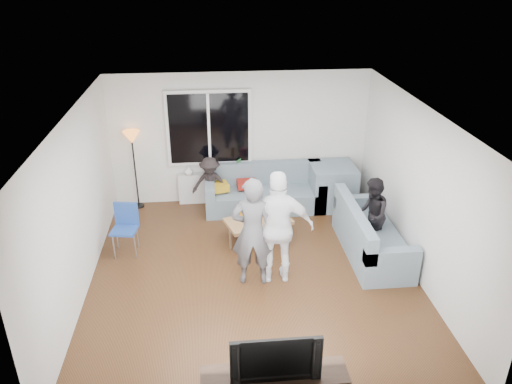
{
  "coord_description": "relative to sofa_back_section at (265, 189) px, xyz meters",
  "views": [
    {
      "loc": [
        -0.59,
        -6.51,
        4.52
      ],
      "look_at": [
        0.1,
        0.6,
        1.15
      ],
      "focal_mm": 35.18,
      "sensor_mm": 36.0,
      "label": 1
    }
  ],
  "objects": [
    {
      "name": "bottle_c",
      "position": [
        -0.18,
        -1.08,
        0.07
      ],
      "size": [
        0.07,
        0.07,
        0.19
      ],
      "primitive_type": "cylinder",
      "color": "black",
      "rests_on": "coffee_table"
    },
    {
      "name": "radiator",
      "position": [
        -1.03,
        0.38,
        -0.11
      ],
      "size": [
        1.3,
        0.12,
        0.62
      ],
      "primitive_type": "cube",
      "color": "silver",
      "rests_on": "floor"
    },
    {
      "name": "cushion_yellow",
      "position": [
        -0.9,
        -0.02,
        0.09
      ],
      "size": [
        0.45,
        0.4,
        0.14
      ],
      "primitive_type": "cube",
      "rotation": [
        0.0,
        0.0,
        0.24
      ],
      "color": "gold",
      "rests_on": "sofa_back_section"
    },
    {
      "name": "cushion_red",
      "position": [
        -0.35,
        0.06,
        0.09
      ],
      "size": [
        0.37,
        0.32,
        0.13
      ],
      "primitive_type": "cube",
      "rotation": [
        0.0,
        0.0,
        0.04
      ],
      "color": "maroon",
      "rests_on": "sofa_back_section"
    },
    {
      "name": "wall_right",
      "position": [
        2.09,
        -2.27,
        0.88
      ],
      "size": [
        0.04,
        5.5,
        2.6
      ],
      "primitive_type": "cube",
      "color": "silver",
      "rests_on": "ground"
    },
    {
      "name": "player_right",
      "position": [
        -0.07,
        -2.39,
        0.47
      ],
      "size": [
        1.06,
        0.47,
        1.79
      ],
      "primitive_type": "imported",
      "rotation": [
        0.0,
        0.0,
        3.11
      ],
      "color": "white",
      "rests_on": "floor"
    },
    {
      "name": "coffee_table",
      "position": [
        -0.25,
        -1.21,
        -0.22
      ],
      "size": [
        1.23,
        0.91,
        0.4
      ],
      "primitive_type": "cube",
      "rotation": [
        0.0,
        0.0,
        0.31
      ],
      "color": "#A57750",
      "rests_on": "floor"
    },
    {
      "name": "sofa_right_section",
      "position": [
        1.59,
        -1.82,
        0.0
      ],
      "size": [
        2.0,
        0.85,
        0.85
      ],
      "primitive_type": null,
      "rotation": [
        0.0,
        0.0,
        1.57
      ],
      "color": "slate",
      "rests_on": "floor"
    },
    {
      "name": "sofa_back_section",
      "position": [
        0.0,
        0.0,
        0.0
      ],
      "size": [
        2.3,
        0.85,
        0.85
      ],
      "primitive_type": null,
      "color": "slate",
      "rests_on": "floor"
    },
    {
      "name": "television",
      "position": [
        -0.43,
        -4.77,
        0.29
      ],
      "size": [
        0.97,
        0.13,
        0.56
      ],
      "primitive_type": "imported",
      "color": "black",
      "rests_on": "tv_console"
    },
    {
      "name": "side_chair",
      "position": [
        -2.48,
        -1.42,
        0.01
      ],
      "size": [
        0.46,
        0.46,
        0.86
      ],
      "primitive_type": null,
      "rotation": [
        0.0,
        0.0,
        -0.16
      ],
      "color": "#224596",
      "rests_on": "floor"
    },
    {
      "name": "floor_lamp",
      "position": [
        -2.48,
        0.31,
        0.36
      ],
      "size": [
        0.32,
        0.32,
        1.56
      ],
      "primitive_type": null,
      "color": "orange",
      "rests_on": "floor"
    },
    {
      "name": "wall_back",
      "position": [
        -0.43,
        0.5,
        0.88
      ],
      "size": [
        5.0,
        0.04,
        2.6
      ],
      "primitive_type": "cube",
      "color": "silver",
      "rests_on": "ground"
    },
    {
      "name": "wall_left",
      "position": [
        -2.95,
        -2.27,
        0.88
      ],
      "size": [
        0.04,
        5.5,
        2.6
      ],
      "primitive_type": "cube",
      "color": "silver",
      "rests_on": "ground"
    },
    {
      "name": "window_glass",
      "position": [
        -1.03,
        0.38,
        1.12
      ],
      "size": [
        1.5,
        0.02,
        1.35
      ],
      "primitive_type": "cube",
      "color": "black",
      "rests_on": "window_frame"
    },
    {
      "name": "bottle_a",
      "position": [
        -0.52,
        -1.11,
        0.09
      ],
      "size": [
        0.07,
        0.07,
        0.22
      ],
      "primitive_type": "cylinder",
      "color": "orange",
      "rests_on": "coffee_table"
    },
    {
      "name": "player_left",
      "position": [
        -0.46,
        -2.42,
        0.43
      ],
      "size": [
        0.65,
        0.46,
        1.72
      ],
      "primitive_type": "imported",
      "rotation": [
        0.0,
        0.0,
        3.07
      ],
      "color": "#515056",
      "rests_on": "floor"
    },
    {
      "name": "ceiling",
      "position": [
        -0.43,
        -2.27,
        2.2
      ],
      "size": [
        5.0,
        5.5,
        0.04
      ],
      "primitive_type": "cube",
      "color": "white",
      "rests_on": "ground"
    },
    {
      "name": "pitcher",
      "position": [
        -0.28,
        -1.15,
        0.06
      ],
      "size": [
        0.17,
        0.17,
        0.17
      ],
      "primitive_type": "cylinder",
      "color": "maroon",
      "rests_on": "coffee_table"
    },
    {
      "name": "spectator_back",
      "position": [
        -1.05,
        0.03,
        0.12
      ],
      "size": [
        0.78,
        0.55,
        1.1
      ],
      "primitive_type": "imported",
      "rotation": [
        0.0,
        0.0,
        -0.22
      ],
      "color": "black",
      "rests_on": "floor"
    },
    {
      "name": "bottle_b",
      "position": [
        -0.36,
        -1.35,
        0.08
      ],
      "size": [
        0.08,
        0.08,
        0.21
      ],
      "primitive_type": "cylinder",
      "color": "#308418",
      "rests_on": "coffee_table"
    },
    {
      "name": "floor",
      "position": [
        -0.43,
        -2.27,
        -0.45
      ],
      "size": [
        5.0,
        5.5,
        0.04
      ],
      "primitive_type": "cube",
      "color": "#56351C",
      "rests_on": "ground"
    },
    {
      "name": "sofa_corner",
      "position": [
        1.34,
        0.0,
        0.0
      ],
      "size": [
        0.85,
        0.85,
        0.85
      ],
      "primitive_type": "cube",
      "color": "slate",
      "rests_on": "floor"
    },
    {
      "name": "window_mullion",
      "position": [
        -1.03,
        0.37,
        1.12
      ],
      "size": [
        0.05,
        0.03,
        1.35
      ],
      "primitive_type": "cube",
      "color": "white",
      "rests_on": "window_frame"
    },
    {
      "name": "bottle_e",
      "position": [
        0.12,
        -1.13,
        0.09
      ],
      "size": [
        0.07,
        0.07,
        0.23
      ],
      "primitive_type": "cylinder",
      "color": "black",
      "rests_on": "coffee_table"
    },
    {
      "name": "wall_front",
      "position": [
        -0.43,
        -5.04,
        0.88
      ],
      "size": [
        5.0,
        0.04,
        2.6
      ],
      "primitive_type": "cube",
      "color": "silver",
      "rests_on": "ground"
    },
    {
      "name": "spectator_right",
      "position": [
        1.59,
        -1.68,
        0.22
      ],
      "size": [
        0.62,
        0.72,
        1.29
      ],
      "primitive_type": "imported",
      "rotation": [
        0.0,
        0.0,
        -1.81
      ],
      "color": "black",
      "rests_on": "floor"
    },
    {
      "name": "bottle_d",
      "position": [
        -0.04,
        -1.26,
        0.1
      ],
      "size": [
        0.07,
        0.07,
        0.25
      ],
      "primitive_type": "cylinder",
      "color": "#C88511",
      "rests_on": "coffee_table"
    },
    {
      "name": "potted_plant",
      "position": [
        -0.51,
        0.35,
        0.36
      ],
      "size": [
        0.21,
        0.18,
        0.33
      ],
      "primitive_type": "imported",
      "rotation": [
        0.0,
        0.0,
        0.24
      ],
      "color": "#2D7131",
      "rests_on": "radiator"
    },
    {
      "name": "vase",
      "position": [
        -1.46,
        0.35,
        0.29
      ],
      "size": [
        0.22,
        0.22,
        0.18
      ],
      "primitive_type": "imported",
      "rotation": [
        0.0,
        0.0,
        0.31
      ],
      "color": "white",
      "rests_on": "radiator"
    },
    {
      "name": "window_frame",
      "position": [
        -1.03,
        0.42,
        1.12
      ],
      "size": [
        1.62,
        0.06,
        1.47
      ],
      "primitive_type": "cube",
      "color": "white",
      "rests_on": "wall_back"
    }
  ]
}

